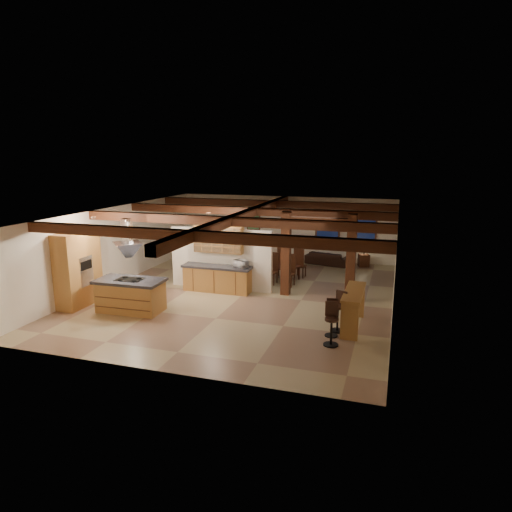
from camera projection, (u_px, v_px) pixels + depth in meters
The scene contains 23 objects.
ground at pixel (243, 295), 15.87m from camera, with size 12.00×12.00×0.00m, color tan.
room_walls at pixel (243, 245), 15.49m from camera, with size 12.00×12.00×12.00m.
ceiling_beams at pixel (242, 216), 15.27m from camera, with size 10.00×12.00×0.28m.
timber_posts at pixel (318, 247), 15.23m from camera, with size 2.50×0.30×2.90m.
partition_wall at pixel (221, 259), 16.39m from camera, with size 3.80×0.18×2.20m, color white.
pantry_cabinet at pixel (78, 269), 14.55m from camera, with size 0.67×1.60×2.40m.
back_counter at pixel (217, 278), 16.16m from camera, with size 2.50×0.66×0.94m.
upper_display_cabinet at pixel (219, 239), 16.05m from camera, with size 1.80×0.36×0.95m.
range_hood at pixel (128, 255), 13.83m from camera, with size 1.10×1.10×1.40m.
back_windows at pixel (346, 230), 20.26m from camera, with size 2.70×0.07×1.70m.
framed_art at pixel (254, 221), 21.47m from camera, with size 0.65×0.05×0.85m.
recessed_cans at pixel (145, 217), 14.19m from camera, with size 3.16×2.46×0.03m.
kitchen_island at pixel (131, 295), 14.11m from camera, with size 2.11×1.17×1.03m.
dining_table at pixel (278, 272), 17.77m from camera, with size 1.61×0.90×0.57m, color #39170E.
sofa at pixel (327, 258), 20.20m from camera, with size 1.90×0.74×0.56m, color black.
microwave at pixel (241, 264), 15.77m from camera, with size 0.48×0.32×0.26m, color silver.
bar_counter at pixel (354, 303), 12.72m from camera, with size 0.53×2.06×1.08m.
side_table at pixel (364, 260), 19.82m from camera, with size 0.43×0.43×0.54m, color #36190D.
table_lamp at pixel (364, 249), 19.71m from camera, with size 0.27×0.27×0.32m.
bar_stool_a at pixel (331, 324), 11.57m from camera, with size 0.39×0.41×1.12m.
bar_stool_b at pixel (332, 317), 12.18m from camera, with size 0.35×0.37×1.01m.
bar_stool_c at pixel (339, 311), 12.50m from camera, with size 0.42×0.43×1.12m.
dining_chairs at pixel (278, 264), 17.70m from camera, with size 1.98×1.98×1.18m.
Camera 1 is at (4.98, -14.37, 4.77)m, focal length 32.00 mm.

